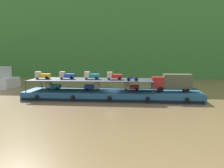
# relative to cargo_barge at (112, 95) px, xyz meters

# --- Properties ---
(ground_plane) EXTENTS (400.00, 400.00, 0.00)m
(ground_plane) POSITION_rel_cargo_barge_xyz_m (-0.00, 0.03, -0.75)
(ground_plane) COLOR brown
(hillside_far_bank) EXTENTS (132.62, 39.17, 36.89)m
(hillside_far_bank) POSITION_rel_cargo_barge_xyz_m (-0.00, 57.50, 20.03)
(hillside_far_bank) COLOR #387533
(hillside_far_bank) RESTS_ON ground
(cargo_barge) EXTENTS (31.29, 8.65, 1.50)m
(cargo_barge) POSITION_rel_cargo_barge_xyz_m (0.00, 0.00, 0.00)
(cargo_barge) COLOR navy
(cargo_barge) RESTS_ON ground
(covered_lorry) EXTENTS (7.93, 2.59, 3.10)m
(covered_lorry) POSITION_rel_cargo_barge_xyz_m (10.66, -0.10, 2.44)
(covered_lorry) COLOR maroon
(covered_lorry) RESTS_ON cargo_barge
(cargo_rack) EXTENTS (22.09, 7.29, 2.00)m
(cargo_rack) POSITION_rel_cargo_barge_xyz_m (-3.80, 0.03, 2.69)
(cargo_rack) COLOR #2D333D
(cargo_rack) RESTS_ON cargo_barge
(mini_truck_lower_stern) EXTENTS (2.76, 1.23, 1.38)m
(mini_truck_lower_stern) POSITION_rel_cargo_barge_xyz_m (-11.18, 0.21, 1.44)
(mini_truck_lower_stern) COLOR teal
(mini_truck_lower_stern) RESTS_ON cargo_barge
(mini_truck_lower_aft) EXTENTS (2.76, 1.23, 1.38)m
(mini_truck_lower_aft) POSITION_rel_cargo_barge_xyz_m (-3.70, 0.22, 1.44)
(mini_truck_lower_aft) COLOR #1E47B7
(mini_truck_lower_aft) RESTS_ON cargo_barge
(mini_truck_lower_mid) EXTENTS (2.74, 1.21, 1.38)m
(mini_truck_lower_mid) POSITION_rel_cargo_barge_xyz_m (3.40, 0.57, 1.44)
(mini_truck_lower_mid) COLOR red
(mini_truck_lower_mid) RESTS_ON cargo_barge
(mini_truck_upper_stern) EXTENTS (2.76, 1.24, 1.38)m
(mini_truck_upper_stern) POSITION_rel_cargo_barge_xyz_m (-12.90, -0.39, 3.44)
(mini_truck_upper_stern) COLOR gold
(mini_truck_upper_stern) RESTS_ON cargo_rack
(mini_truck_upper_mid) EXTENTS (2.78, 1.27, 1.38)m
(mini_truck_upper_mid) POSITION_rel_cargo_barge_xyz_m (-8.47, 0.18, 3.44)
(mini_truck_upper_mid) COLOR #1E47B7
(mini_truck_upper_mid) RESTS_ON cargo_rack
(mini_truck_upper_fore) EXTENTS (2.75, 1.22, 1.38)m
(mini_truck_upper_fore) POSITION_rel_cargo_barge_xyz_m (-3.83, 0.25, 3.44)
(mini_truck_upper_fore) COLOR teal
(mini_truck_upper_fore) RESTS_ON cargo_rack
(mini_truck_upper_bow) EXTENTS (2.75, 1.21, 1.38)m
(mini_truck_upper_bow) POSITION_rel_cargo_barge_xyz_m (0.36, 0.06, 3.44)
(mini_truck_upper_bow) COLOR red
(mini_truck_upper_bow) RESTS_ON cargo_rack
(motorcycle_upper_port) EXTENTS (1.90, 0.55, 0.87)m
(motorcycle_upper_port) POSITION_rel_cargo_barge_xyz_m (3.66, -2.16, 3.18)
(motorcycle_upper_port) COLOR black
(motorcycle_upper_port) RESTS_ON cargo_rack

